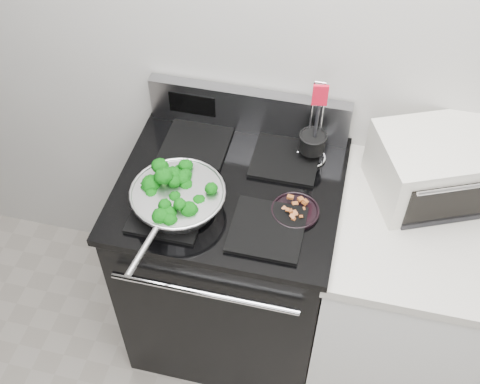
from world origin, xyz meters
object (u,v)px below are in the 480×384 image
(skillet, at_px, (178,198))
(gas_range, at_px, (231,260))
(toaster_oven, at_px, (437,167))
(utensil_holder, at_px, (312,146))
(bacon_plate, at_px, (295,209))

(skillet, bearing_deg, gas_range, 53.75)
(gas_range, bearing_deg, toaster_oven, 13.16)
(skillet, bearing_deg, toaster_oven, 28.11)
(gas_range, relative_size, utensil_holder, 3.25)
(utensil_holder, bearing_deg, skillet, -148.55)
(gas_range, relative_size, skillet, 2.21)
(bacon_plate, height_order, toaster_oven, toaster_oven)
(utensil_holder, bearing_deg, gas_range, -152.07)
(gas_range, bearing_deg, skillet, -134.03)
(utensil_holder, distance_m, toaster_oven, 0.44)
(toaster_oven, bearing_deg, bacon_plate, -175.44)
(skillet, height_order, bacon_plate, skillet)
(skillet, bearing_deg, utensil_holder, 48.20)
(gas_range, xyz_separation_m, skillet, (-0.14, -0.15, 0.51))
(gas_range, bearing_deg, utensil_holder, 36.89)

